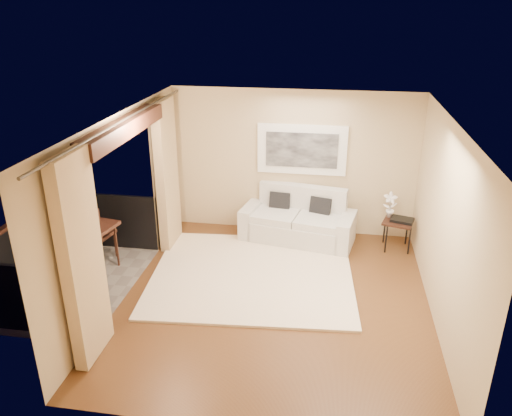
% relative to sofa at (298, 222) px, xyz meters
% --- Properties ---
extents(floor, '(5.00, 5.00, 0.00)m').
position_rel_sofa_xyz_m(floor, '(-0.17, -2.09, -0.34)').
color(floor, brown).
rests_on(floor, ground).
extents(room_shell, '(5.00, 6.40, 5.00)m').
position_rel_sofa_xyz_m(room_shell, '(-2.30, -2.09, 2.18)').
color(room_shell, white).
rests_on(room_shell, ground).
extents(balcony, '(1.81, 2.60, 1.17)m').
position_rel_sofa_xyz_m(balcony, '(-3.47, -2.09, -0.17)').
color(balcony, '#605B56').
rests_on(balcony, ground).
extents(curtains, '(0.16, 4.80, 2.64)m').
position_rel_sofa_xyz_m(curtains, '(-2.28, -2.09, 0.99)').
color(curtains, tan).
rests_on(curtains, ground).
extents(artwork, '(1.62, 0.07, 0.92)m').
position_rel_sofa_xyz_m(artwork, '(-0.01, 0.37, 1.28)').
color(artwork, white).
rests_on(artwork, room_shell).
extents(rug, '(3.41, 3.03, 0.04)m').
position_rel_sofa_xyz_m(rug, '(-0.62, -1.46, -0.32)').
color(rug, '#F9E6C8').
rests_on(rug, floor).
extents(sofa, '(2.15, 1.22, 0.97)m').
position_rel_sofa_xyz_m(sofa, '(0.00, 0.00, 0.00)').
color(sofa, silver).
rests_on(sofa, floor).
extents(side_table, '(0.61, 0.61, 0.54)m').
position_rel_sofa_xyz_m(side_table, '(1.76, -0.09, 0.14)').
color(side_table, black).
rests_on(side_table, floor).
extents(tray, '(0.44, 0.38, 0.05)m').
position_rel_sofa_xyz_m(tray, '(1.82, -0.10, 0.22)').
color(tray, black).
rests_on(tray, side_table).
extents(orchid, '(0.25, 0.17, 0.47)m').
position_rel_sofa_xyz_m(orchid, '(1.61, 0.05, 0.43)').
color(orchid, white).
rests_on(orchid, side_table).
extents(bistro_table, '(0.83, 0.83, 0.84)m').
position_rel_sofa_xyz_m(bistro_table, '(-3.19, -1.77, 0.41)').
color(bistro_table, black).
rests_on(bistro_table, balcony).
extents(balcony_chair_far, '(0.53, 0.53, 1.06)m').
position_rel_sofa_xyz_m(balcony_chair_far, '(-3.30, -1.45, 0.27)').
color(balcony_chair_far, black).
rests_on(balcony_chair_far, balcony).
extents(balcony_chair_near, '(0.44, 0.44, 0.93)m').
position_rel_sofa_xyz_m(balcony_chair_near, '(-3.48, -2.09, 0.19)').
color(balcony_chair_near, black).
rests_on(balcony_chair_near, balcony).
extents(ice_bucket, '(0.18, 0.18, 0.20)m').
position_rel_sofa_xyz_m(ice_bucket, '(-3.36, -1.69, 0.60)').
color(ice_bucket, silver).
rests_on(ice_bucket, bistro_table).
extents(candle, '(0.06, 0.06, 0.07)m').
position_rel_sofa_xyz_m(candle, '(-3.15, -1.67, 0.53)').
color(candle, red).
rests_on(candle, bistro_table).
extents(vase, '(0.04, 0.04, 0.18)m').
position_rel_sofa_xyz_m(vase, '(-3.19, -1.96, 0.59)').
color(vase, white).
rests_on(vase, bistro_table).
extents(glass_a, '(0.06, 0.06, 0.12)m').
position_rel_sofa_xyz_m(glass_a, '(-3.06, -1.86, 0.56)').
color(glass_a, silver).
rests_on(glass_a, bistro_table).
extents(glass_b, '(0.06, 0.06, 0.12)m').
position_rel_sofa_xyz_m(glass_b, '(-3.07, -1.74, 0.56)').
color(glass_b, white).
rests_on(glass_b, bistro_table).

